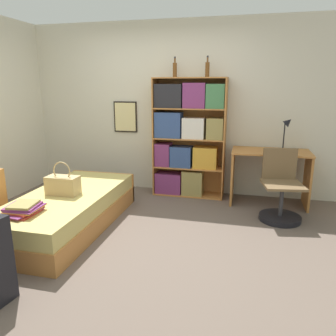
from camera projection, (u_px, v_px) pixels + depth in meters
ground_plane at (126, 233)px, 3.79m from camera, size 14.00×14.00×0.00m
wall_back at (163, 109)px, 5.11m from camera, size 10.00×0.09×2.60m
bed at (69, 210)px, 3.93m from camera, size 0.94×2.06×0.42m
handbag at (63, 185)px, 3.81m from camera, size 0.37×0.19×0.39m
book_stack_on_bed at (24, 209)px, 3.25m from camera, size 0.34×0.39×0.11m
bookcase at (187, 137)px, 4.90m from camera, size 1.07×0.34×1.77m
bottle_green at (175, 69)px, 4.73m from camera, size 0.06×0.06×0.29m
bottle_brown at (207, 69)px, 4.61m from camera, size 0.06×0.06×0.29m
desk at (270, 168)px, 4.61m from camera, size 1.06×0.57×0.77m
desk_lamp at (287, 128)px, 4.46m from camera, size 0.18×0.13×0.48m
desk_chair at (280, 198)px, 4.12m from camera, size 0.54×0.54×0.88m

